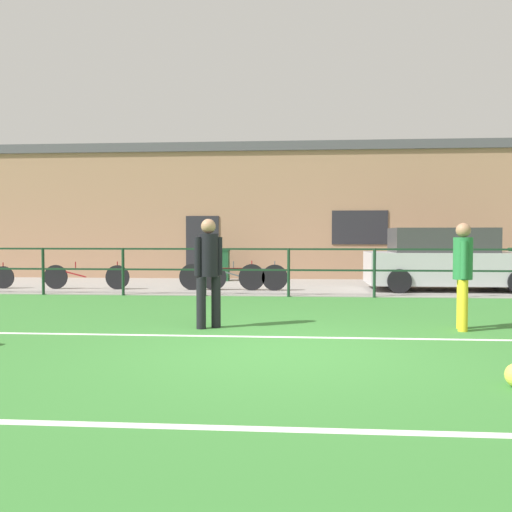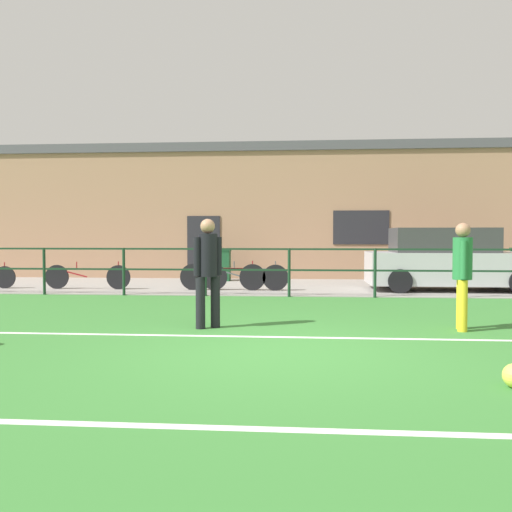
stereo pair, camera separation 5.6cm
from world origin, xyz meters
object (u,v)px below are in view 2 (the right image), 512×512
Objects in this scene: player_striker at (462,269)px; bicycle_parked_1 at (245,277)px; parked_car_red at (448,261)px; bicycle_parked_3 at (87,276)px; trash_bin_0 at (222,265)px; bicycle_parked_0 at (222,277)px; player_goalkeeper at (208,266)px.

bicycle_parked_1 is (-3.90, 5.48, -0.56)m from player_striker.
bicycle_parked_3 is (-9.52, -0.47, -0.43)m from parked_car_red.
parked_car_red is 6.79m from trash_bin_0.
trash_bin_0 is (-6.33, 2.46, -0.26)m from parked_car_red.
bicycle_parked_0 is 2.96m from trash_bin_0.
bicycle_parked_1 is at bearing -70.65° from trash_bin_0.
bicycle_parked_0 is at bearing -180.00° from bicycle_parked_1.
parked_car_red is 1.87× the size of bicycle_parked_1.
player_striker is at bearing 148.29° from player_goalkeeper.
trash_bin_0 reaches higher than bicycle_parked_0.
bicycle_parked_1 reaches higher than bicycle_parked_3.
bicycle_parked_0 reaches higher than bicycle_parked_1.
parked_car_red is at bearing -21.24° from trash_bin_0.
parked_car_red is (5.30, 6.07, -0.18)m from player_goalkeeper.
bicycle_parked_1 is at bearing -174.98° from parked_car_red.
player_goalkeeper reaches higher than bicycle_parked_3.
trash_bin_0 is (-1.03, 2.92, 0.16)m from bicycle_parked_1.
player_goalkeeper is at bearing -90.00° from bicycle_parked_1.
bicycle_parked_0 reaches higher than bicycle_parked_3.
parked_car_red reaches higher than bicycle_parked_3.
bicycle_parked_1 is 3.10m from trash_bin_0.
bicycle_parked_3 is (-4.22, -0.00, -0.01)m from bicycle_parked_1.
player_goalkeeper is at bearing -83.14° from trash_bin_0.
bicycle_parked_1 is at bearing -123.46° from player_goalkeeper.
player_striker is at bearing -50.78° from bicycle_parked_0.
player_striker is at bearing -59.66° from trash_bin_0.
bicycle_parked_0 is 3.64m from bicycle_parked_3.
player_goalkeeper reaches higher than trash_bin_0.
bicycle_parked_3 is at bearing 180.00° from bicycle_parked_0.
player_striker is 6.75m from bicycle_parked_1.
trash_bin_0 is (-1.03, 8.53, -0.44)m from player_goalkeeper.
trash_bin_0 is at bearing -138.28° from player_striker.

